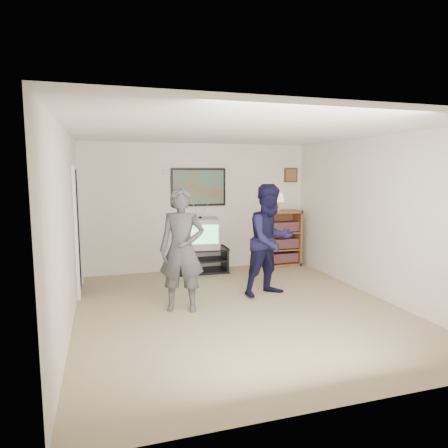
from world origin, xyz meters
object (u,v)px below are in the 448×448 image
person_tall (182,250)px  person_short (270,240)px  crt_television (200,233)px  media_stand (203,260)px  bookshelf (283,238)px

person_tall → person_short: size_ratio=0.98×
crt_television → person_tall: person_tall is taller
media_stand → person_short: size_ratio=0.56×
crt_television → person_tall: bearing=-102.5°
media_stand → bookshelf: 1.77m
person_short → person_tall: bearing=175.4°
person_tall → crt_television: bearing=87.2°
crt_television → person_short: size_ratio=0.39×
crt_television → person_short: bearing=-59.2°
crt_television → bookshelf: (1.77, 0.05, -0.20)m
media_stand → bookshelf: (1.74, 0.05, 0.33)m
crt_television → person_tall: 2.14m
bookshelf → person_short: (-1.06, -1.76, 0.31)m
bookshelf → person_short: size_ratio=0.65×
bookshelf → person_tall: size_ratio=0.66×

